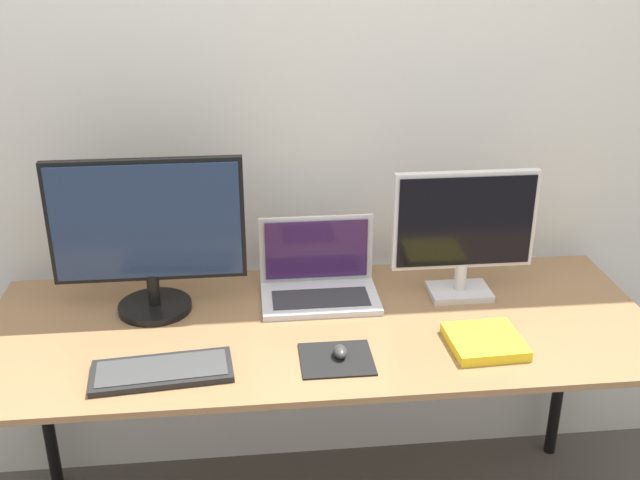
{
  "coord_description": "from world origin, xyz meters",
  "views": [
    {
      "loc": [
        -0.19,
        -1.45,
        1.81
      ],
      "look_at": [
        0.0,
        0.42,
        1.0
      ],
      "focal_mm": 42.0,
      "sensor_mm": 36.0,
      "label": 1
    }
  ],
  "objects_px": {
    "mouse": "(340,352)",
    "monitor_left": "(148,234)",
    "keyboard": "(162,371)",
    "book": "(485,342)",
    "laptop": "(318,278)",
    "monitor_right": "(464,230)"
  },
  "relations": [
    {
      "from": "monitor_right",
      "to": "mouse",
      "type": "xyz_separation_m",
      "value": [
        -0.4,
        -0.31,
        -0.19
      ]
    },
    {
      "from": "monitor_left",
      "to": "keyboard",
      "type": "distance_m",
      "value": 0.41
    },
    {
      "from": "monitor_left",
      "to": "book",
      "type": "xyz_separation_m",
      "value": [
        0.89,
        -0.3,
        -0.22
      ]
    },
    {
      "from": "monitor_right",
      "to": "laptop",
      "type": "distance_m",
      "value": 0.45
    },
    {
      "from": "monitor_right",
      "to": "keyboard",
      "type": "relative_size",
      "value": 1.17
    },
    {
      "from": "laptop",
      "to": "mouse",
      "type": "height_order",
      "value": "laptop"
    },
    {
      "from": "keyboard",
      "to": "book",
      "type": "bearing_deg",
      "value": 2.99
    },
    {
      "from": "mouse",
      "to": "monitor_left",
      "type": "bearing_deg",
      "value": 147.79
    },
    {
      "from": "keyboard",
      "to": "laptop",
      "type": "bearing_deg",
      "value": 41.72
    },
    {
      "from": "keyboard",
      "to": "book",
      "type": "distance_m",
      "value": 0.84
    },
    {
      "from": "mouse",
      "to": "book",
      "type": "relative_size",
      "value": 0.29
    },
    {
      "from": "mouse",
      "to": "book",
      "type": "xyz_separation_m",
      "value": [
        0.39,
        0.02,
        -0.0
      ]
    },
    {
      "from": "mouse",
      "to": "book",
      "type": "bearing_deg",
      "value": 2.5
    },
    {
      "from": "monitor_left",
      "to": "book",
      "type": "bearing_deg",
      "value": -18.53
    },
    {
      "from": "monitor_left",
      "to": "laptop",
      "type": "distance_m",
      "value": 0.51
    },
    {
      "from": "monitor_left",
      "to": "book",
      "type": "height_order",
      "value": "monitor_left"
    },
    {
      "from": "monitor_left",
      "to": "laptop",
      "type": "height_order",
      "value": "monitor_left"
    },
    {
      "from": "monitor_right",
      "to": "mouse",
      "type": "bearing_deg",
      "value": -141.98
    },
    {
      "from": "laptop",
      "to": "book",
      "type": "distance_m",
      "value": 0.53
    },
    {
      "from": "laptop",
      "to": "book",
      "type": "bearing_deg",
      "value": -39.86
    },
    {
      "from": "keyboard",
      "to": "mouse",
      "type": "relative_size",
      "value": 6.32
    },
    {
      "from": "laptop",
      "to": "book",
      "type": "height_order",
      "value": "laptop"
    }
  ]
}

